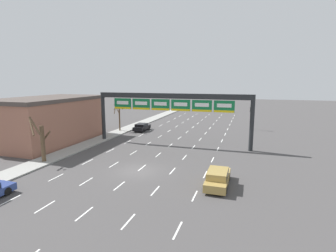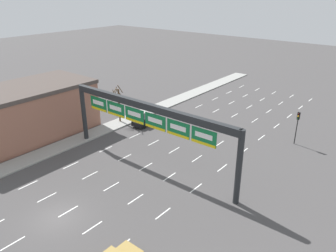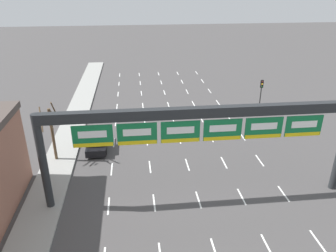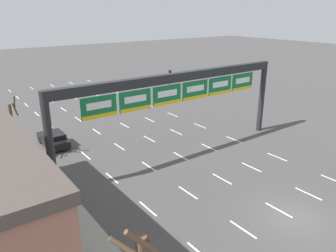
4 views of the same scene
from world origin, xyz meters
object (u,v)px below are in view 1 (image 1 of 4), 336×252
Objects in this scene: car_gold at (218,177)px; tree_bare_second at (41,140)px; car_black at (142,127)px; traffic_light_near_gantry at (251,113)px; sign_gantry at (171,104)px; tree_bare_closest at (119,114)px.

car_gold is 19.26m from tree_bare_second.
car_black is 20.03m from traffic_light_near_gantry.
tree_bare_closest is (-11.66, 6.74, -2.73)m from sign_gantry.
car_black is at bearing 26.34° from tree_bare_closest.
tree_bare_closest reaches higher than car_black.
traffic_light_near_gantry is at bearing 20.65° from car_black.
car_gold reaches higher than car_black.
tree_bare_closest is (-19.72, 19.48, 2.27)m from car_gold.
sign_gantry is 13.74m from tree_bare_closest.
car_black is 4.62m from tree_bare_closest.
car_black is 1.02× the size of traffic_light_near_gantry.
car_gold is (8.06, -12.74, -5.00)m from sign_gantry.
tree_bare_closest is 18.78m from tree_bare_second.
sign_gantry is at bearing -46.42° from car_black.
tree_bare_second is at bearing -132.72° from sign_gantry.
tree_bare_second is at bearing -98.35° from car_black.
sign_gantry is 16.69m from tree_bare_second.
car_gold is 1.16× the size of traffic_light_near_gantry.
tree_bare_second is at bearing -128.13° from traffic_light_near_gantry.
tree_bare_closest reaches higher than tree_bare_second.
car_black is at bearing 127.25° from car_gold.
traffic_light_near_gantry is 35.03m from tree_bare_second.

